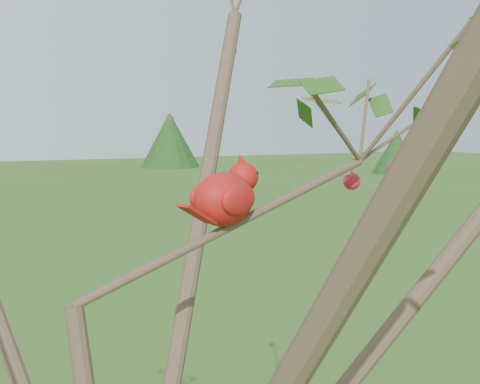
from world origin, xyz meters
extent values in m
sphere|color=red|center=(0.58, 0.11, 2.15)|extent=(0.04, 0.04, 0.04)
sphere|color=red|center=(0.63, 0.03, 2.18)|extent=(0.04, 0.04, 0.04)
sphere|color=red|center=(0.51, 0.61, 2.49)|extent=(0.04, 0.04, 0.04)
ellipsoid|color=red|center=(0.24, 0.08, 2.13)|extent=(0.16, 0.15, 0.11)
sphere|color=red|center=(0.29, 0.10, 2.17)|extent=(0.08, 0.08, 0.06)
cone|color=red|center=(0.29, 0.10, 2.20)|extent=(0.05, 0.05, 0.05)
cone|color=#D85914|center=(0.32, 0.11, 2.17)|extent=(0.03, 0.03, 0.02)
ellipsoid|color=black|center=(0.31, 0.11, 2.17)|extent=(0.03, 0.04, 0.03)
cube|color=red|center=(0.17, 0.04, 2.11)|extent=(0.09, 0.06, 0.05)
ellipsoid|color=red|center=(0.22, 0.11, 2.13)|extent=(0.10, 0.07, 0.06)
ellipsoid|color=red|center=(0.25, 0.04, 2.13)|extent=(0.10, 0.07, 0.06)
cylinder|color=#412E23|center=(11.28, 30.27, 1.39)|extent=(0.42, 0.42, 2.78)
cone|color=#183813|center=(11.28, 30.27, 1.50)|extent=(3.24, 3.24, 3.01)
cylinder|color=#412E23|center=(19.35, 21.18, 0.96)|extent=(0.29, 0.29, 1.92)
cone|color=#183813|center=(19.35, 21.18, 1.04)|extent=(2.24, 2.24, 2.08)
camera|label=1|loc=(-0.26, -0.98, 2.27)|focal=45.00mm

